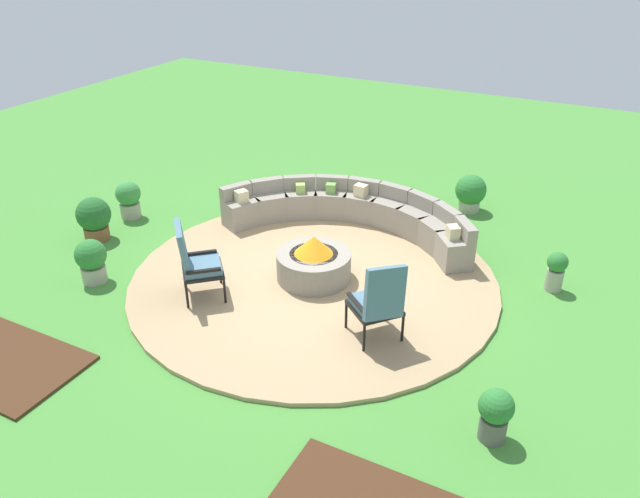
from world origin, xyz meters
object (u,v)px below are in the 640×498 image
(fire_pit, at_px, (314,262))
(potted_plant_2, at_px, (129,198))
(lounge_chair_front_left, at_px, (195,260))
(potted_plant_5, at_px, (471,192))
(curved_stone_bench, at_px, (353,213))
(lounge_chair_front_right, at_px, (379,301))
(potted_plant_3, at_px, (495,413))
(potted_plant_4, at_px, (91,259))
(potted_plant_1, at_px, (556,269))
(potted_plant_0, at_px, (94,217))

(fire_pit, distance_m, potted_plant_2, 4.00)
(lounge_chair_front_left, bearing_deg, potted_plant_5, 109.28)
(lounge_chair_front_left, bearing_deg, curved_stone_bench, 118.29)
(fire_pit, bearing_deg, potted_plant_5, 69.11)
(lounge_chair_front_right, bearing_deg, potted_plant_3, -79.47)
(potted_plant_4, bearing_deg, potted_plant_2, 118.85)
(fire_pit, height_order, potted_plant_1, fire_pit)
(potted_plant_1, relative_size, potted_plant_3, 0.98)
(lounge_chair_front_right, xyz_separation_m, potted_plant_5, (-0.07, 4.49, -0.26))
(lounge_chair_front_right, relative_size, potted_plant_1, 1.86)
(lounge_chair_front_left, xyz_separation_m, lounge_chair_front_right, (2.64, 0.25, -0.01))
(lounge_chair_front_left, xyz_separation_m, potted_plant_5, (2.57, 4.74, -0.27))
(lounge_chair_front_right, xyz_separation_m, potted_plant_4, (-4.32, -0.55, -0.26))
(lounge_chair_front_left, height_order, potted_plant_4, lounge_chair_front_left)
(lounge_chair_front_right, bearing_deg, potted_plant_5, 41.05)
(potted_plant_3, bearing_deg, potted_plant_5, 108.08)
(curved_stone_bench, distance_m, lounge_chair_front_left, 3.14)
(fire_pit, relative_size, potted_plant_1, 1.81)
(lounge_chair_front_left, height_order, potted_plant_3, lounge_chair_front_left)
(curved_stone_bench, height_order, potted_plant_2, curved_stone_bench)
(lounge_chair_front_right, bearing_deg, potted_plant_4, 137.47)
(potted_plant_5, bearing_deg, potted_plant_0, -142.52)
(lounge_chair_front_left, relative_size, potted_plant_1, 1.89)
(lounge_chair_front_left, distance_m, potted_plant_0, 2.77)
(lounge_chair_front_right, distance_m, potted_plant_3, 2.00)
(curved_stone_bench, bearing_deg, potted_plant_4, -129.96)
(potted_plant_2, distance_m, potted_plant_4, 2.23)
(fire_pit, bearing_deg, potted_plant_4, -152.66)
(lounge_chair_front_right, bearing_deg, lounge_chair_front_left, 135.51)
(fire_pit, xyz_separation_m, potted_plant_3, (3.14, -1.93, 0.02))
(potted_plant_2, relative_size, potted_plant_3, 1.10)
(fire_pit, bearing_deg, lounge_chair_front_right, -33.81)
(potted_plant_0, height_order, potted_plant_5, potted_plant_0)
(potted_plant_3, bearing_deg, potted_plant_1, 88.90)
(curved_stone_bench, bearing_deg, lounge_chair_front_left, -109.49)
(potted_plant_0, height_order, potted_plant_1, potted_plant_0)
(potted_plant_2, bearing_deg, potted_plant_4, -61.15)
(potted_plant_4, bearing_deg, potted_plant_0, 133.53)
(curved_stone_bench, relative_size, potted_plant_1, 7.15)
(lounge_chair_front_left, distance_m, potted_plant_1, 5.14)
(potted_plant_4, relative_size, potted_plant_5, 0.98)
(lounge_chair_front_right, height_order, potted_plant_4, lounge_chair_front_right)
(potted_plant_2, height_order, potted_plant_4, potted_plant_2)
(curved_stone_bench, relative_size, potted_plant_3, 6.97)
(fire_pit, distance_m, curved_stone_bench, 1.76)
(fire_pit, height_order, lounge_chair_front_right, lounge_chair_front_right)
(fire_pit, distance_m, lounge_chair_front_right, 1.73)
(potted_plant_5, bearing_deg, lounge_chair_front_right, -89.15)
(fire_pit, relative_size, potted_plant_2, 1.61)
(lounge_chair_front_left, xyz_separation_m, potted_plant_3, (4.36, -0.73, -0.29))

